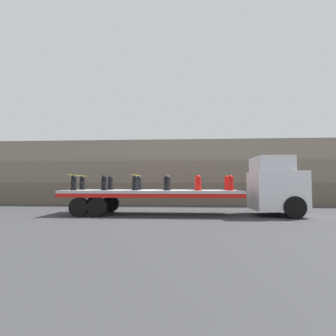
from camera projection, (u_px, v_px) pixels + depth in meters
ground_plane at (152, 214)px, 13.77m from camera, size 120.00×120.00×0.00m
rock_cliff at (163, 173)px, 21.12m from camera, size 60.00×3.30×4.97m
truck_cab at (277, 186)px, 13.43m from camera, size 2.39×2.67×2.99m
flatbed_trailer at (139, 195)px, 13.87m from camera, size 9.23×2.66×1.28m
fire_hydrant_black_near_0 at (74, 183)px, 13.57m from camera, size 0.35×0.50×0.78m
fire_hydrant_black_far_0 at (82, 183)px, 14.69m from camera, size 0.35×0.50×0.78m
fire_hydrant_black_near_1 at (104, 183)px, 13.46m from camera, size 0.35×0.50×0.78m
fire_hydrant_black_far_1 at (110, 183)px, 14.58m from camera, size 0.35×0.50×0.78m
fire_hydrant_black_near_2 at (135, 183)px, 13.36m from camera, size 0.35×0.50×0.78m
fire_hydrant_black_far_2 at (139, 183)px, 14.48m from camera, size 0.35×0.50×0.78m
fire_hydrant_black_near_3 at (166, 183)px, 13.25m from camera, size 0.35×0.50×0.78m
fire_hydrant_black_far_3 at (168, 183)px, 14.37m from camera, size 0.35×0.50×0.78m
fire_hydrant_red_near_4 at (198, 183)px, 13.15m from camera, size 0.35×0.50×0.78m
fire_hydrant_red_far_4 at (197, 183)px, 14.27m from camera, size 0.35×0.50×0.78m
fire_hydrant_red_near_5 at (231, 183)px, 13.04m from camera, size 0.35×0.50×0.78m
fire_hydrant_red_far_5 at (227, 183)px, 14.16m from camera, size 0.35×0.50×0.78m
cargo_strap_rear at (78, 175)px, 14.15m from camera, size 0.05×2.76×0.01m
cargo_strap_middle at (137, 175)px, 13.94m from camera, size 0.05×2.76×0.01m
cargo_strap_front at (167, 175)px, 13.84m from camera, size 0.05×2.76×0.01m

